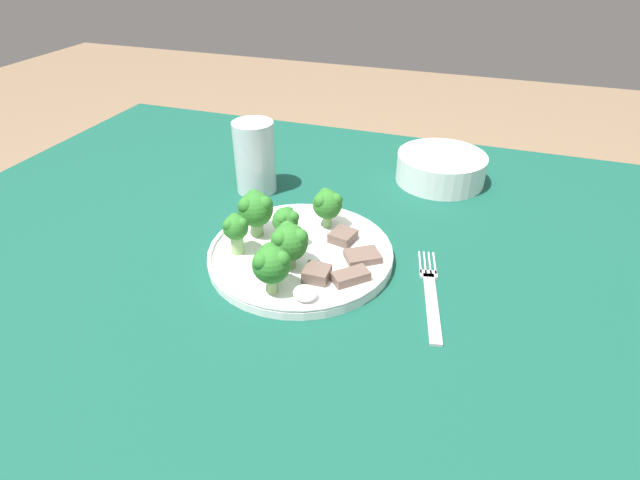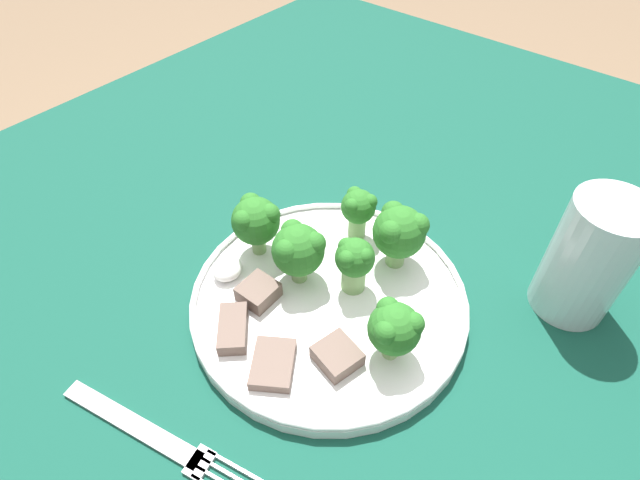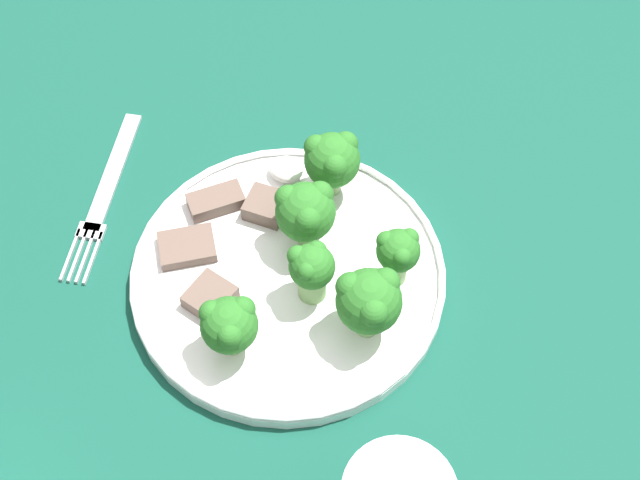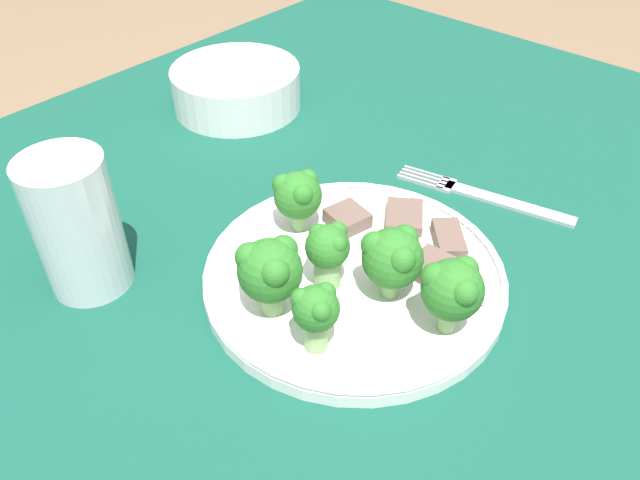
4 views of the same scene
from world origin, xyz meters
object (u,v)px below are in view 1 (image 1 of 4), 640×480
Objects in this scene: cream_bowl at (441,169)px; drinking_glass at (255,161)px; fork at (431,294)px; dinner_plate at (301,253)px.

cream_bowl is 0.34m from drinking_glass.
fork is 0.34m from cream_bowl.
fork is at bearing -84.13° from cream_bowl.
dinner_plate is 0.35m from cream_bowl.
cream_bowl is at bearing 24.85° from drinking_glass.
drinking_glass is at bearing 130.66° from dinner_plate.
drinking_glass is at bearing -155.15° from cream_bowl.
fork is (0.19, -0.02, -0.01)m from dinner_plate.
drinking_glass reaches higher than dinner_plate.
drinking_glass reaches higher than cream_bowl.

